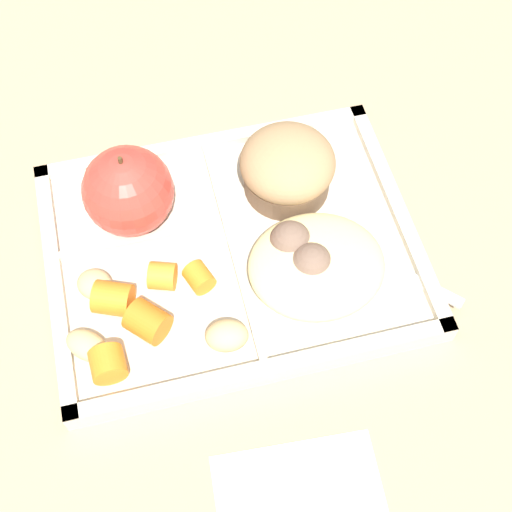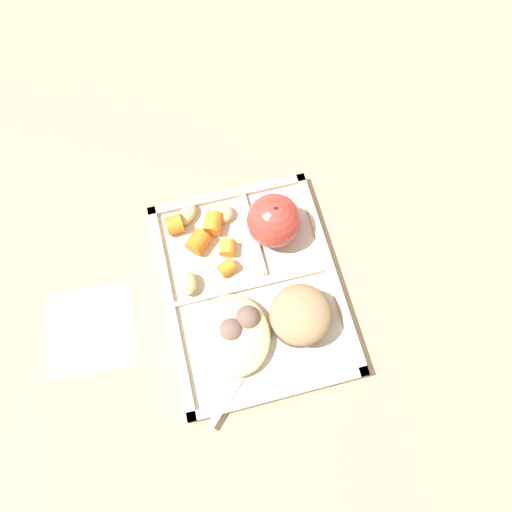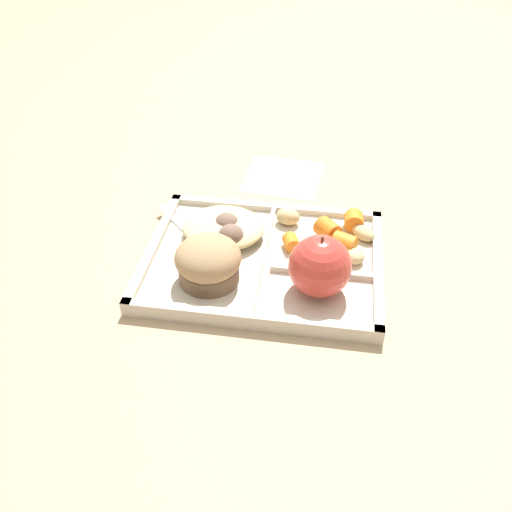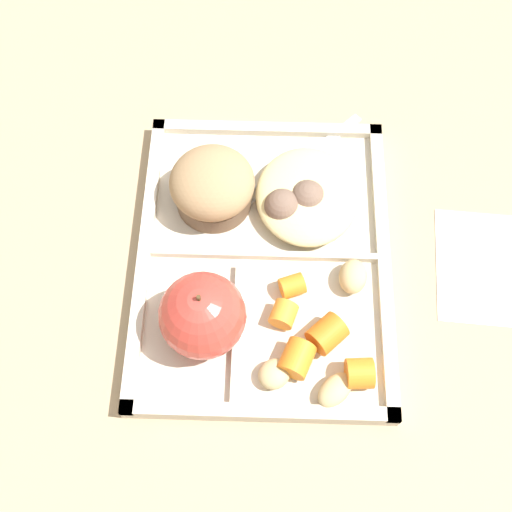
# 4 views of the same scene
# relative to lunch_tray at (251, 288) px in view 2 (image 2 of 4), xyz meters

# --- Properties ---
(ground) EXTENTS (6.00, 6.00, 0.00)m
(ground) POSITION_rel_lunch_tray_xyz_m (0.00, -0.00, -0.01)
(ground) COLOR tan
(lunch_tray) EXTENTS (0.31, 0.24, 0.02)m
(lunch_tray) POSITION_rel_lunch_tray_xyz_m (0.00, 0.00, 0.00)
(lunch_tray) COLOR beige
(lunch_tray) RESTS_ON ground
(green_apple) EXTENTS (0.08, 0.08, 0.08)m
(green_apple) POSITION_rel_lunch_tray_xyz_m (-0.08, 0.05, 0.04)
(green_apple) COLOR #C63D33
(green_apple) RESTS_ON lunch_tray
(bran_muffin) EXTENTS (0.08, 0.08, 0.06)m
(bran_muffin) POSITION_rel_lunch_tray_xyz_m (0.06, 0.05, 0.03)
(bran_muffin) COLOR brown
(bran_muffin) RESTS_ON lunch_tray
(carrot_slice_edge) EXTENTS (0.03, 0.03, 0.02)m
(carrot_slice_edge) POSITION_rel_lunch_tray_xyz_m (-0.06, -0.02, 0.02)
(carrot_slice_edge) COLOR orange
(carrot_slice_edge) RESTS_ON lunch_tray
(carrot_slice_back) EXTENTS (0.03, 0.03, 0.02)m
(carrot_slice_back) POSITION_rel_lunch_tray_xyz_m (-0.03, -0.03, 0.02)
(carrot_slice_back) COLOR orange
(carrot_slice_back) RESTS_ON lunch_tray
(carrot_slice_large) EXTENTS (0.04, 0.04, 0.03)m
(carrot_slice_large) POSITION_rel_lunch_tray_xyz_m (-0.08, -0.06, 0.02)
(carrot_slice_large) COLOR orange
(carrot_slice_large) RESTS_ON lunch_tray
(carrot_slice_near_corner) EXTENTS (0.04, 0.04, 0.03)m
(carrot_slice_near_corner) POSITION_rel_lunch_tray_xyz_m (-0.10, -0.03, 0.02)
(carrot_slice_near_corner) COLOR orange
(carrot_slice_near_corner) RESTS_ON lunch_tray
(carrot_slice_small) EXTENTS (0.03, 0.02, 0.03)m
(carrot_slice_small) POSITION_rel_lunch_tray_xyz_m (-0.12, -0.09, 0.02)
(carrot_slice_small) COLOR orange
(carrot_slice_small) RESTS_ON lunch_tray
(potato_chunk_large) EXTENTS (0.04, 0.03, 0.02)m
(potato_chunk_large) POSITION_rel_lunch_tray_xyz_m (-0.02, -0.08, 0.02)
(potato_chunk_large) COLOR tan
(potato_chunk_large) RESTS_ON lunch_tray
(potato_chunk_small) EXTENTS (0.04, 0.04, 0.02)m
(potato_chunk_small) POSITION_rel_lunch_tray_xyz_m (-0.12, -0.01, 0.01)
(potato_chunk_small) COLOR tan
(potato_chunk_small) RESTS_ON lunch_tray
(potato_chunk_golden) EXTENTS (0.04, 0.04, 0.02)m
(potato_chunk_golden) POSITION_rel_lunch_tray_xyz_m (-0.13, -0.07, 0.01)
(potato_chunk_golden) COLOR tan
(potato_chunk_golden) RESTS_ON lunch_tray
(egg_noodle_pile) EXTENTS (0.11, 0.10, 0.03)m
(egg_noodle_pile) POSITION_rel_lunch_tray_xyz_m (0.06, -0.04, 0.02)
(egg_noodle_pile) COLOR beige
(egg_noodle_pile) RESTS_ON lunch_tray
(meatball_back) EXTENTS (0.04, 0.04, 0.04)m
(meatball_back) POSITION_rel_lunch_tray_xyz_m (0.05, -0.02, 0.02)
(meatball_back) COLOR #755B4C
(meatball_back) RESTS_ON lunch_tray
(meatball_center) EXTENTS (0.04, 0.04, 0.04)m
(meatball_center) POSITION_rel_lunch_tray_xyz_m (0.06, -0.04, 0.02)
(meatball_center) COLOR #755B4C
(meatball_center) RESTS_ON lunch_tray
(plastic_fork) EXTENTS (0.12, 0.13, 0.00)m
(plastic_fork) POSITION_rel_lunch_tray_xyz_m (0.11, -0.03, 0.01)
(plastic_fork) COLOR silver
(plastic_fork) RESTS_ON lunch_tray
(paper_napkin) EXTENTS (0.13, 0.13, 0.00)m
(paper_napkin) POSITION_rel_lunch_tray_xyz_m (0.00, -0.23, -0.01)
(paper_napkin) COLOR white
(paper_napkin) RESTS_ON ground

